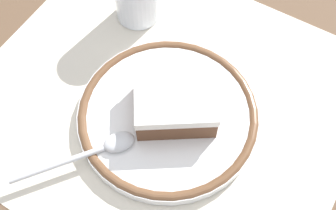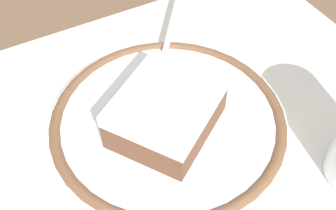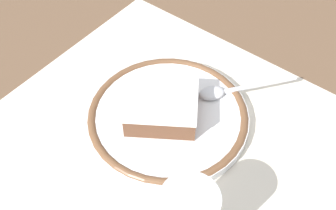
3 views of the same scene
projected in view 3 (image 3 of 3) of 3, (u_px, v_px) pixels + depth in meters
name	position (u px, v px, depth m)	size (l,w,h in m)	color
ground_plane	(169.00, 138.00, 0.59)	(2.40, 2.40, 0.00)	brown
placemat	(169.00, 138.00, 0.59)	(0.47, 0.42, 0.00)	beige
plate	(168.00, 117.00, 0.60)	(0.22, 0.22, 0.02)	white
cake_slice	(161.00, 106.00, 0.58)	(0.12, 0.12, 0.04)	brown
spoon	(228.00, 90.00, 0.62)	(0.10, 0.13, 0.01)	silver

